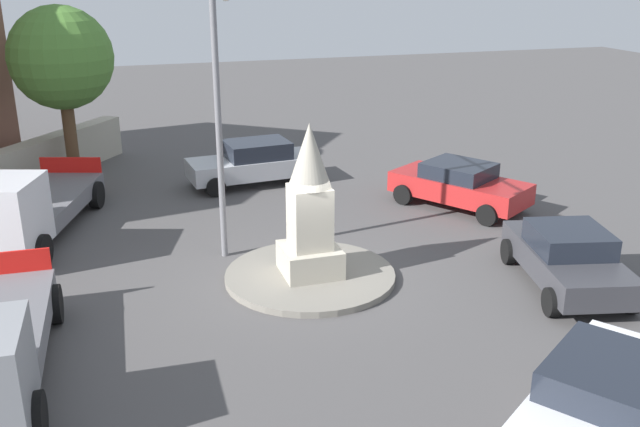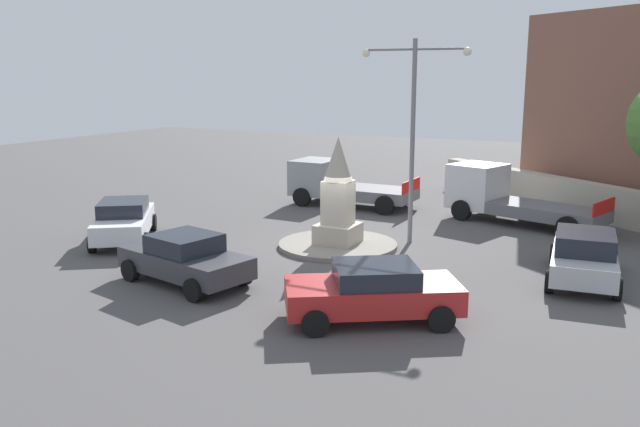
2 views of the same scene
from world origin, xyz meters
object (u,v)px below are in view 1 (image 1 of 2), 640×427
object	(u,v)px
monument	(310,208)
truck_white_approaching	(20,210)
car_silver_passing	(253,162)
car_dark_grey_parked_right	(567,257)
car_red_waiting	(459,184)
streetlamp	(217,88)
car_white_parked_left	(602,400)
tree_near_wall	(61,59)

from	to	relation	value
monument	truck_white_approaching	size ratio (longest dim) A/B	0.56
monument	car_silver_passing	world-z (taller)	monument
monument	car_dark_grey_parked_right	xyz separation A→B (m)	(2.20, 5.63, -1.08)
car_silver_passing	car_red_waiting	bearing A→B (deg)	52.53
truck_white_approaching	streetlamp	bearing A→B (deg)	65.77
car_red_waiting	car_white_parked_left	world-z (taller)	car_white_parked_left
car_silver_passing	car_white_parked_left	xyz separation A→B (m)	(15.26, 2.26, -0.01)
car_red_waiting	truck_white_approaching	xyz separation A→B (m)	(-0.60, -12.73, 0.29)
car_white_parked_left	car_red_waiting	bearing A→B (deg)	163.04
streetlamp	tree_near_wall	world-z (taller)	streetlamp
monument	car_silver_passing	xyz separation A→B (m)	(-7.99, 0.36, -1.04)
car_dark_grey_parked_right	truck_white_approaching	distance (m)	14.01
streetlamp	truck_white_approaching	bearing A→B (deg)	-114.23
car_dark_grey_parked_right	car_silver_passing	size ratio (longest dim) A/B	0.98
truck_white_approaching	tree_near_wall	xyz separation A→B (m)	(-5.98, 1.23, 3.19)
car_red_waiting	car_white_parked_left	xyz separation A→B (m)	(10.96, -3.34, 0.03)
car_silver_passing	car_white_parked_left	world-z (taller)	car_silver_passing
car_white_parked_left	streetlamp	bearing A→B (deg)	-154.97
car_dark_grey_parked_right	truck_white_approaching	bearing A→B (deg)	-117.68
truck_white_approaching	car_silver_passing	bearing A→B (deg)	117.35
car_dark_grey_parked_right	car_red_waiting	xyz separation A→B (m)	(-5.90, 0.33, 0.00)
monument	truck_white_approaching	world-z (taller)	monument
car_dark_grey_parked_right	car_red_waiting	world-z (taller)	car_dark_grey_parked_right
tree_near_wall	car_dark_grey_parked_right	bearing A→B (deg)	41.82
monument	car_dark_grey_parked_right	size ratio (longest dim) A/B	0.85
car_white_parked_left	truck_white_approaching	bearing A→B (deg)	-140.92
car_red_waiting	truck_white_approaching	bearing A→B (deg)	-92.71
car_silver_passing	tree_near_wall	xyz separation A→B (m)	(-2.29, -5.90, 3.45)
car_dark_grey_parked_right	car_red_waiting	distance (m)	5.91
car_dark_grey_parked_right	tree_near_wall	size ratio (longest dim) A/B	0.73
car_dark_grey_parked_right	car_silver_passing	xyz separation A→B (m)	(-10.20, -5.27, 0.04)
monument	tree_near_wall	size ratio (longest dim) A/B	0.62
car_red_waiting	tree_near_wall	bearing A→B (deg)	-119.79
car_silver_passing	car_red_waiting	distance (m)	7.06
car_red_waiting	car_white_parked_left	size ratio (longest dim) A/B	1.00
streetlamp	car_white_parked_left	distance (m)	10.87
car_white_parked_left	monument	bearing A→B (deg)	-160.21
car_white_parked_left	tree_near_wall	xyz separation A→B (m)	(-17.55, -8.16, 3.46)
monument	streetlamp	size ratio (longest dim) A/B	0.52
monument	car_dark_grey_parked_right	world-z (taller)	monument
monument	streetlamp	world-z (taller)	streetlamp
streetlamp	truck_white_approaching	world-z (taller)	streetlamp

